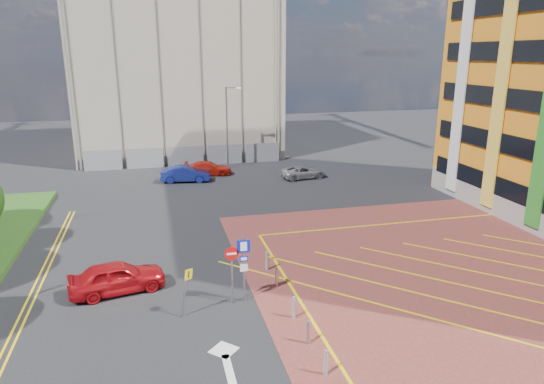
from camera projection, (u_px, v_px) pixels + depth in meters
name	position (u px, v px, depth m)	size (l,w,h in m)	color
ground	(238.00, 313.00, 21.41)	(140.00, 140.00, 0.00)	black
forecourt	(508.00, 279.00, 24.66)	(26.00, 26.00, 0.02)	brown
lamp_back	(228.00, 125.00, 47.27)	(1.53, 0.16, 8.00)	#9EA0A8
sign_cluster	(239.00, 263.00, 21.86)	(1.17, 0.12, 3.20)	#9EA0A8
warning_sign	(186.00, 287.00, 20.77)	(0.65, 0.40, 2.25)	#9EA0A8
bollard_row	(298.00, 316.00, 20.26)	(0.14, 11.14, 0.90)	#9EA0A8
construction_building	(175.00, 54.00, 55.69)	(21.20, 19.20, 22.00)	#B1A491
construction_fence	(196.00, 156.00, 49.35)	(21.60, 0.06, 2.00)	gray
car_red_left	(117.00, 277.00, 23.15)	(1.80, 4.47, 1.52)	#B50F15
car_blue_back	(186.00, 174.00, 43.14)	(1.51, 4.33, 1.43)	navy
car_red_back	(208.00, 168.00, 45.61)	(1.77, 4.36, 1.27)	red
car_silver_back	(303.00, 172.00, 44.40)	(1.91, 4.14, 1.15)	#A8A8B0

